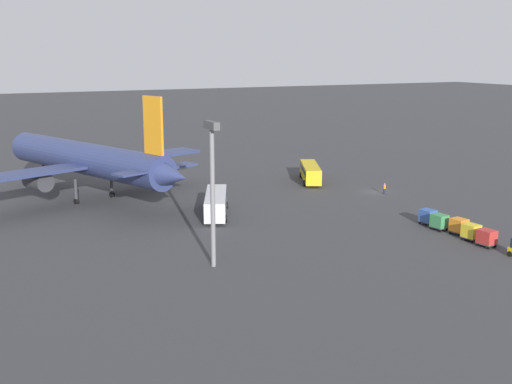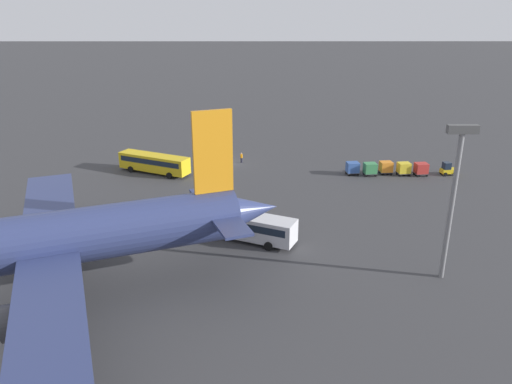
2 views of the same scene
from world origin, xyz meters
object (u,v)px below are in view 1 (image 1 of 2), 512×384
at_px(cargo_cart_green, 439,221).
at_px(cargo_cart_red, 487,237).
at_px(shuttle_bus_far, 216,202).
at_px(cargo_cart_orange, 459,225).
at_px(worker_person, 384,189).
at_px(shuttle_bus_near, 310,172).
at_px(cargo_cart_blue, 428,216).
at_px(cargo_cart_yellow, 471,231).
at_px(airplane, 88,160).

bearing_deg(cargo_cart_green, cargo_cart_red, 179.67).
height_order(shuttle_bus_far, cargo_cart_orange, shuttle_bus_far).
height_order(worker_person, cargo_cart_orange, cargo_cart_orange).
xyz_separation_m(shuttle_bus_near, cargo_cart_green, (-34.63, 1.43, -0.64)).
distance_m(cargo_cart_orange, cargo_cart_blue, 5.43).
xyz_separation_m(shuttle_bus_far, cargo_cart_yellow, (-25.34, -23.01, -0.68)).
relative_size(airplane, shuttle_bus_near, 3.72).
bearing_deg(cargo_cart_blue, cargo_cart_orange, -176.86).
bearing_deg(shuttle_bus_far, airplane, 62.24).
bearing_deg(shuttle_bus_near, cargo_cart_yellow, -156.50).
xyz_separation_m(airplane, cargo_cart_orange, (-40.44, -37.48, -5.12)).
xyz_separation_m(cargo_cart_yellow, cargo_cart_blue, (8.13, -0.30, 0.00)).
relative_size(shuttle_bus_near, shuttle_bus_far, 0.94).
distance_m(shuttle_bus_near, cargo_cart_orange, 37.35).
bearing_deg(cargo_cart_orange, shuttle_bus_far, 46.20).
bearing_deg(cargo_cart_blue, cargo_cart_red, 177.36).
bearing_deg(airplane, shuttle_bus_near, -115.45).
relative_size(airplane, cargo_cart_red, 20.70).
xyz_separation_m(shuttle_bus_far, cargo_cart_orange, (-22.63, -23.60, -0.68)).
height_order(cargo_cart_orange, cargo_cart_green, same).
bearing_deg(cargo_cart_green, shuttle_bus_near, -2.36).
height_order(worker_person, cargo_cart_yellow, cargo_cart_yellow).
distance_m(cargo_cart_orange, cargo_cart_green, 2.81).
height_order(cargo_cart_red, cargo_cart_green, same).
bearing_deg(shuttle_bus_far, cargo_cart_red, -116.57).
distance_m(worker_person, cargo_cart_orange, 24.23).
xyz_separation_m(cargo_cart_red, cargo_cart_orange, (5.42, -0.80, 0.00)).
xyz_separation_m(shuttle_bus_far, cargo_cart_blue, (-17.22, -23.30, -0.68)).
xyz_separation_m(worker_person, cargo_cart_orange, (-23.40, 6.30, 0.32)).
relative_size(cargo_cart_yellow, cargo_cart_blue, 1.00).
distance_m(shuttle_bus_far, cargo_cart_blue, 28.98).
xyz_separation_m(shuttle_bus_far, cargo_cart_red, (-28.05, -22.81, -0.68)).
distance_m(shuttle_bus_near, cargo_cart_yellow, 40.07).
bearing_deg(shuttle_bus_far, worker_person, -64.22).
bearing_deg(airplane, shuttle_bus_far, -162.87).
height_order(cargo_cart_red, cargo_cart_blue, same).
bearing_deg(cargo_cart_orange, cargo_cart_blue, 3.14).
height_order(cargo_cart_yellow, cargo_cart_green, same).
height_order(airplane, cargo_cart_yellow, airplane).
xyz_separation_m(airplane, worker_person, (-17.05, -43.78, -5.44)).
height_order(cargo_cart_red, cargo_cart_orange, same).
height_order(airplane, cargo_cart_red, airplane).
relative_size(cargo_cart_yellow, cargo_cart_green, 1.00).
xyz_separation_m(worker_person, cargo_cart_yellow, (-26.11, 6.89, 0.32)).
relative_size(shuttle_bus_near, worker_person, 6.98).
relative_size(worker_person, cargo_cart_blue, 0.80).
bearing_deg(cargo_cart_orange, airplane, 42.82).
relative_size(cargo_cart_green, cargo_cart_blue, 1.00).
xyz_separation_m(airplane, shuttle_bus_far, (-17.81, -13.88, -4.43)).
bearing_deg(worker_person, cargo_cart_blue, 159.86).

